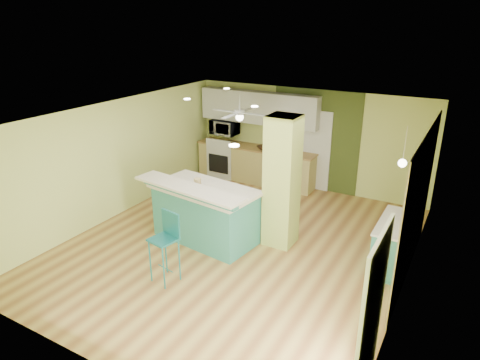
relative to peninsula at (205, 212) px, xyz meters
The scene contains 23 objects.
floor 0.90m from the peninsula, ahead, with size 6.00×7.00×0.01m, color #935F33.
ceiling 2.05m from the peninsula, ahead, with size 6.00×7.00×0.01m, color white.
wall_back 3.74m from the peninsula, 79.42° to the left, with size 6.00×0.01×2.50m, color #D4E379.
wall_front 3.53m from the peninsula, 78.76° to the right, with size 6.00×0.01×2.50m, color #D4E379.
wall_left 2.43m from the peninsula, behind, with size 0.01×7.00×2.50m, color #D4E379.
wall_right 3.74m from the peninsula, ahead, with size 0.01×7.00×2.50m, color #D4E379.
wood_panel 3.79m from the peninsula, 10.95° to the left, with size 0.02×3.40×2.50m, color #938054.
olive_accent 3.76m from the peninsula, 76.33° to the left, with size 2.20×0.02×2.50m, color #435321.
interior_door 3.70m from the peninsula, 76.23° to the left, with size 0.82×0.05×2.00m, color white.
french_door 4.28m from the peninsula, 31.02° to the right, with size 0.04×1.08×2.10m, color white.
column 1.61m from the peninsula, 24.68° to the left, with size 0.55×0.55×2.50m, color #B0C25A.
kitchen_run 3.37m from the peninsula, 100.70° to the left, with size 3.25×0.63×0.94m.
stove 3.66m from the peninsula, 115.52° to the left, with size 0.76×0.66×1.08m.
upper_cabinets 3.75m from the peninsula, 100.33° to the left, with size 3.20×0.34×0.80m, color silver.
microwave 3.75m from the peninsula, 115.46° to the left, with size 0.70×0.48×0.39m, color white.
ceiling_fan 2.62m from the peninsula, 101.40° to the left, with size 1.41×1.41×0.61m.
pendant_lamp 3.67m from the peninsula, 14.48° to the left, with size 0.14×0.14×0.69m.
wall_decor 3.88m from the peninsula, 14.02° to the left, with size 0.03×0.90×0.70m, color brown.
peninsula is the anchor object (origin of this frame).
bar_stool 1.47m from the peninsula, 80.74° to the right, with size 0.46×0.46×1.20m.
side_counter 3.48m from the peninsula, 13.65° to the left, with size 0.56×1.32×0.85m.
fruit_bowl 3.29m from the peninsula, 96.27° to the left, with size 0.34×0.34×0.08m, color #3A2617.
canister 0.61m from the peninsula, behind, with size 0.14×0.14×0.18m, color gold.
Camera 1 is at (3.59, -6.27, 4.11)m, focal length 32.00 mm.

